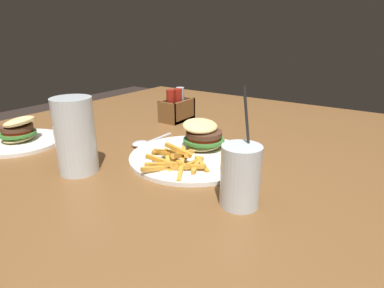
# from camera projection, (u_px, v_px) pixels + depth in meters

# --- Properties ---
(dining_table) EXTENTS (1.60, 1.23, 0.76)m
(dining_table) POSITION_uv_depth(u_px,v_px,m) (148.00, 186.00, 0.91)
(dining_table) COLOR brown
(dining_table) RESTS_ON ground_plane
(meal_plate_near) EXTENTS (0.31, 0.31, 0.09)m
(meal_plate_near) POSITION_uv_depth(u_px,v_px,m) (195.00, 149.00, 0.81)
(meal_plate_near) COLOR white
(meal_plate_near) RESTS_ON dining_table
(beer_glass) EXTENTS (0.09, 0.09, 0.17)m
(beer_glass) POSITION_uv_depth(u_px,v_px,m) (76.00, 137.00, 0.70)
(beer_glass) COLOR silver
(beer_glass) RESTS_ON dining_table
(juice_glass) EXTENTS (0.07, 0.07, 0.21)m
(juice_glass) POSITION_uv_depth(u_px,v_px,m) (240.00, 178.00, 0.57)
(juice_glass) COLOR silver
(juice_glass) RESTS_ON dining_table
(spoon) EXTENTS (0.16, 0.04, 0.01)m
(spoon) POSITION_uv_depth(u_px,v_px,m) (142.00, 143.00, 0.89)
(spoon) COLOR silver
(spoon) RESTS_ON dining_table
(meal_plate_far) EXTENTS (0.23, 0.23, 0.08)m
(meal_plate_far) POSITION_uv_depth(u_px,v_px,m) (19.00, 136.00, 0.90)
(meal_plate_far) COLOR white
(meal_plate_far) RESTS_ON dining_table
(condiment_caddy) EXTENTS (0.12, 0.07, 0.11)m
(condiment_caddy) POSITION_uv_depth(u_px,v_px,m) (177.00, 108.00, 1.13)
(condiment_caddy) COLOR brown
(condiment_caddy) RESTS_ON dining_table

